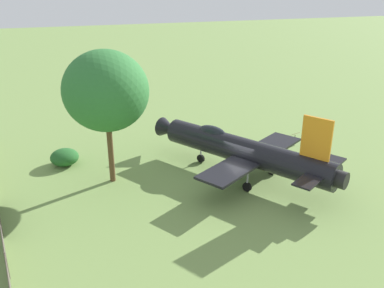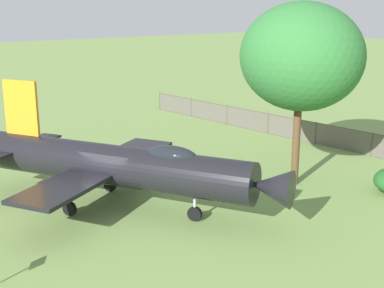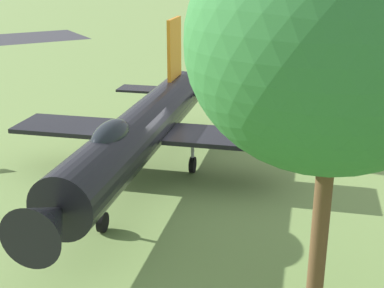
{
  "view_description": "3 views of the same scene",
  "coord_description": "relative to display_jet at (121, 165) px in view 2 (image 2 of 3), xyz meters",
  "views": [
    {
      "loc": [
        22.62,
        -11.18,
        12.57
      ],
      "look_at": [
        -0.91,
        -3.41,
        2.5
      ],
      "focal_mm": 38.41,
      "sensor_mm": 36.0,
      "label": 1
    },
    {
      "loc": [
        -19.39,
        9.31,
        8.6
      ],
      "look_at": [
        -0.91,
        -3.41,
        2.5
      ],
      "focal_mm": 49.17,
      "sensor_mm": 36.0,
      "label": 2
    },
    {
      "loc": [
        -11.1,
        -13.53,
        7.58
      ],
      "look_at": [
        -0.91,
        -3.41,
        2.5
      ],
      "focal_mm": 49.55,
      "sensor_mm": 36.0,
      "label": 3
    }
  ],
  "objects": [
    {
      "name": "ground_plane",
      "position": [
        0.31,
        0.2,
        -1.93
      ],
      "size": [
        200.0,
        200.0,
        0.0
      ],
      "primitive_type": "plane",
      "color": "#75934C"
    },
    {
      "name": "display_jet",
      "position": [
        0.0,
        0.0,
        0.0
      ],
      "size": [
        13.18,
        9.99,
        5.24
      ],
      "rotation": [
        0.0,
        0.0,
        3.7
      ],
      "color": "black",
      "rests_on": "ground_plane"
    },
    {
      "name": "shade_tree",
      "position": [
        -1.95,
        -8.32,
        4.22
      ],
      "size": [
        6.02,
        5.28,
        8.65
      ],
      "color": "brown",
      "rests_on": "ground_plane"
    },
    {
      "name": "perimeter_fence",
      "position": [
        2.6,
        -14.73,
        -1.17
      ],
      "size": [
        29.64,
        4.83,
        1.42
      ],
      "rotation": [
        0.0,
        0.0,
        6.44
      ],
      "color": "#4C4238",
      "rests_on": "ground_plane"
    }
  ]
}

